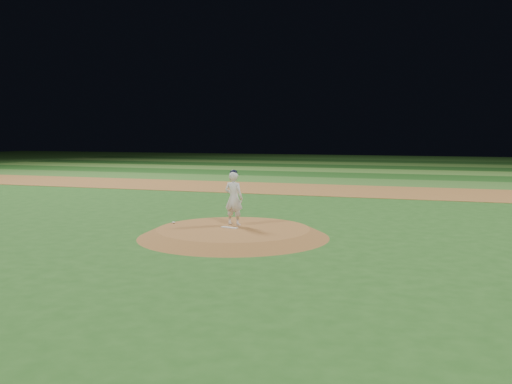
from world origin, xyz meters
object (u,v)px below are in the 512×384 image
Objects in this scene: pitchers_mound at (234,233)px; rosin_bag at (173,222)px; pitcher_on_mound at (234,198)px; pitching_rubber at (229,228)px.

rosin_bag is (-2.04, 0.22, 0.15)m from pitchers_mound.
pitcher_on_mound reaches higher than pitchers_mound.
pitcher_on_mound is (-0.20, 0.53, 0.94)m from pitchers_mound.
pitcher_on_mound is at bearing 110.23° from pitchers_mound.
rosin_bag is 0.06× the size of pitcher_on_mound.
rosin_bag is 2.02m from pitcher_on_mound.
pitchers_mound is 0.19m from pitching_rubber.
pitchers_mound is at bearing 17.55° from pitching_rubber.
pitchers_mound is at bearing -6.17° from rosin_bag.
pitching_rubber is at bearing -6.81° from rosin_bag.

